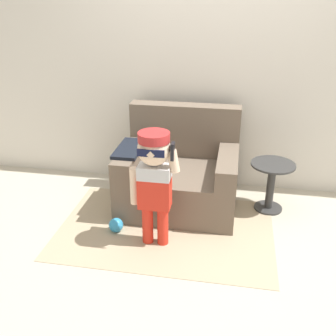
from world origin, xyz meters
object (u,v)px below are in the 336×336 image
object	(u,v)px
side_table	(271,182)
toy_ball	(116,225)
armchair	(180,174)
person_child	(154,172)

from	to	relation	value
side_table	toy_ball	world-z (taller)	side_table
armchair	person_child	distance (m)	0.77
person_child	toy_ball	xyz separation A→B (m)	(-0.36, 0.10, -0.58)
person_child	toy_ball	bearing A→B (deg)	164.86
side_table	toy_ball	bearing A→B (deg)	-154.65
armchair	toy_ball	distance (m)	0.79
person_child	side_table	world-z (taller)	person_child
armchair	toy_ball	world-z (taller)	armchair
person_child	side_table	bearing A→B (deg)	37.28
side_table	toy_ball	xyz separation A→B (m)	(-1.30, -0.62, -0.22)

